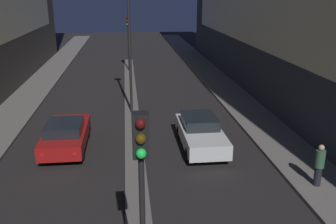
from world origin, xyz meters
TOP-DOWN VIEW (x-y plane):
  - median_strip at (0.00, 19.22)m, footprint 0.87×36.43m
  - traffic_light_near at (0.00, 3.80)m, footprint 0.32×0.42m
  - traffic_light_mid at (0.00, 31.77)m, footprint 0.32×0.42m
  - street_lamp at (0.00, 19.18)m, footprint 0.57×0.57m
  - car_left_lane at (-3.19, 14.08)m, footprint 1.90×4.46m
  - car_right_lane at (3.19, 13.59)m, footprint 1.85×4.57m
  - pedestrian_on_right_sidewalk at (6.84, 9.20)m, footprint 0.36×0.36m

SIDE VIEW (x-z plane):
  - median_strip at x=0.00m, z-range 0.00..0.12m
  - car_left_lane at x=-3.19m, z-range 0.03..1.46m
  - car_right_lane at x=3.19m, z-range 0.02..1.52m
  - pedestrian_on_right_sidewalk at x=6.84m, z-range 0.18..1.84m
  - traffic_light_near at x=0.00m, z-range 1.25..6.19m
  - traffic_light_mid at x=0.00m, z-range 1.25..6.19m
  - street_lamp at x=0.00m, z-range 1.84..10.15m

